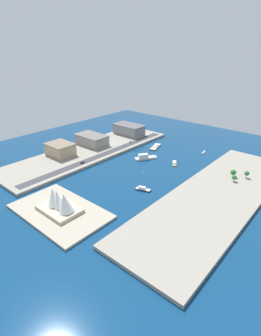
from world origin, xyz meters
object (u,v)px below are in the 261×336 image
at_px(warehouse_low_gray, 129,129).
at_px(van_white, 130,142).
at_px(ferry_white_commuter, 145,157).
at_px(opera_landmark, 59,202).
at_px(sailboat_small_white, 204,152).
at_px(barge_flat_brown, 155,147).
at_px(traffic_light_waterfront, 124,146).
at_px(apartment_midrise_tan, 60,149).
at_px(water_taxi_orange, 175,163).
at_px(patrol_launch_navy, 143,189).
at_px(suv_black, 82,163).
at_px(carpark_squat_concrete, 92,140).

distance_m(warehouse_low_gray, van_white, 40.90).
bearing_deg(ferry_white_commuter, opera_landmark, 97.31).
bearing_deg(sailboat_small_white, barge_flat_brown, 21.83).
bearing_deg(ferry_white_commuter, traffic_light_waterfront, -6.24).
xyz_separation_m(sailboat_small_white, apartment_midrise_tan, (128.99, 128.78, 9.44)).
distance_m(traffic_light_waterfront, opera_landmark, 150.93).
height_order(water_taxi_orange, ferry_white_commuter, ferry_white_commuter).
height_order(ferry_white_commuter, opera_landmark, opera_landmark).
relative_size(water_taxi_orange, patrol_launch_navy, 0.95).
height_order(barge_flat_brown, apartment_midrise_tan, apartment_midrise_tan).
distance_m(apartment_midrise_tan, traffic_light_waterfront, 81.48).
xyz_separation_m(ferry_white_commuter, suv_black, (42.48, 62.82, 1.56)).
height_order(patrol_launch_navy, sailboat_small_white, sailboat_small_white).
distance_m(patrol_launch_navy, van_white, 129.32).
xyz_separation_m(carpark_squat_concrete, opera_landmark, (-100.31, 124.16, -0.01)).
height_order(warehouse_low_gray, opera_landmark, opera_landmark).
bearing_deg(water_taxi_orange, traffic_light_waterfront, 5.09).
relative_size(ferry_white_commuter, carpark_squat_concrete, 0.61).
bearing_deg(warehouse_low_gray, carpark_squat_concrete, 83.78).
bearing_deg(apartment_midrise_tan, suv_black, -179.69).
distance_m(water_taxi_orange, apartment_midrise_tan, 140.53).
relative_size(apartment_midrise_tan, warehouse_low_gray, 0.71).
bearing_deg(sailboat_small_white, warehouse_low_gray, 4.39).
distance_m(water_taxi_orange, carpark_squat_concrete, 121.13).
height_order(barge_flat_brown, sailboat_small_white, sailboat_small_white).
bearing_deg(barge_flat_brown, carpark_squat_concrete, 38.28).
xyz_separation_m(apartment_midrise_tan, van_white, (-35.97, -90.21, -6.44)).
bearing_deg(traffic_light_waterfront, opera_landmark, 111.35).
relative_size(sailboat_small_white, suv_black, 2.14).
bearing_deg(traffic_light_waterfront, sailboat_small_white, -143.37).
distance_m(warehouse_low_gray, suv_black, 123.89).
bearing_deg(apartment_midrise_tan, patrol_launch_navy, -179.60).
height_order(water_taxi_orange, traffic_light_waterfront, traffic_light_waterfront).
distance_m(ferry_white_commuter, traffic_light_waterfront, 37.97).
bearing_deg(water_taxi_orange, patrol_launch_navy, 97.93).
xyz_separation_m(water_taxi_orange, carpark_squat_concrete, (118.63, 22.92, 8.61)).
relative_size(warehouse_low_gray, traffic_light_waterfront, 7.07).
bearing_deg(traffic_light_waterfront, suv_black, 85.68).
relative_size(carpark_squat_concrete, opera_landmark, 1.23).
bearing_deg(apartment_midrise_tan, van_white, -111.74).
bearing_deg(patrol_launch_navy, sailboat_small_white, -89.79).
height_order(water_taxi_orange, opera_landmark, opera_landmark).
bearing_deg(opera_landmark, water_taxi_orange, -97.10).
distance_m(water_taxi_orange, traffic_light_waterfront, 73.80).
relative_size(patrol_launch_navy, van_white, 3.56).
height_order(sailboat_small_white, opera_landmark, opera_landmark).
distance_m(carpark_squat_concrete, van_white, 53.26).
relative_size(barge_flat_brown, opera_landmark, 0.78).
bearing_deg(warehouse_low_gray, barge_flat_brown, 166.52).
relative_size(ferry_white_commuter, warehouse_low_gray, 0.59).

